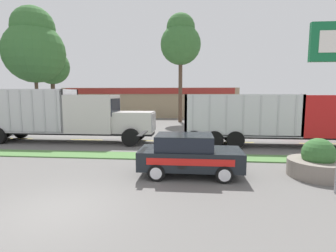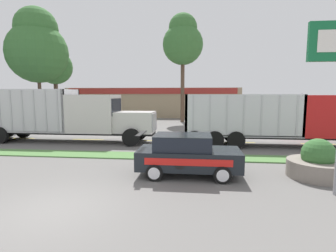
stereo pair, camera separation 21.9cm
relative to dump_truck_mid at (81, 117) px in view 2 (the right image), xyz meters
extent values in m
plane|color=slate|center=(3.93, -10.56, -1.73)|extent=(600.00, 600.00, 0.00)
cube|color=#517F42|center=(3.93, -3.83, -1.70)|extent=(120.00, 1.50, 0.06)
cube|color=yellow|center=(-5.32, 0.93, -1.73)|extent=(2.40, 0.14, 0.01)
cube|color=yellow|center=(0.08, 0.93, -1.73)|extent=(2.40, 0.14, 0.01)
cube|color=yellow|center=(5.48, 0.93, -1.73)|extent=(2.40, 0.14, 0.01)
cube|color=yellow|center=(10.88, 0.93, -1.73)|extent=(2.40, 0.14, 0.01)
cube|color=yellow|center=(16.28, 0.93, -1.73)|extent=(2.40, 0.14, 0.01)
cube|color=black|center=(-0.97, 0.00, -1.07)|extent=(12.29, 1.34, 0.18)
cube|color=silver|center=(3.87, 0.00, -0.29)|extent=(2.59, 1.99, 1.40)
cube|color=#B7B7BC|center=(5.20, 0.00, -0.29)|extent=(0.06, 1.70, 1.19)
cube|color=silver|center=(1.00, 0.00, 0.28)|extent=(3.15, 2.43, 2.54)
cube|color=black|center=(2.60, 0.00, 0.73)|extent=(0.04, 2.07, 1.14)
cylinder|color=silver|center=(-0.68, -0.79, 1.01)|extent=(0.14, 0.14, 1.46)
cube|color=silver|center=(-3.85, 0.00, -0.92)|extent=(6.54, 2.43, 0.12)
cube|color=silver|center=(-0.66, 0.00, 0.50)|extent=(0.16, 2.43, 2.85)
cube|color=silver|center=(-3.85, -1.13, 0.50)|extent=(6.54, 0.16, 2.85)
cube|color=silver|center=(-3.85, 1.14, 0.50)|extent=(6.54, 0.16, 2.85)
cube|color=#B2B2B7|center=(-4.26, -1.23, 0.50)|extent=(0.10, 0.04, 2.71)
cube|color=#B2B2B7|center=(-3.44, -1.23, 0.50)|extent=(0.10, 0.04, 2.71)
cube|color=#B2B2B7|center=(-2.62, -1.23, 0.50)|extent=(0.10, 0.04, 2.71)
cube|color=#B2B2B7|center=(-1.80, -1.23, 0.50)|extent=(0.10, 0.04, 2.71)
cube|color=#B2B2B7|center=(-0.99, -1.23, 0.50)|extent=(0.10, 0.04, 2.71)
cylinder|color=black|center=(3.87, -1.19, -1.16)|extent=(1.14, 0.30, 1.14)
cylinder|color=black|center=(3.87, 1.20, -1.16)|extent=(1.14, 0.30, 1.14)
cylinder|color=black|center=(-6.52, 1.20, -1.16)|extent=(1.14, 0.30, 1.14)
cylinder|color=black|center=(-5.20, -1.19, -1.16)|extent=(1.14, 0.30, 1.14)
cylinder|color=black|center=(-5.20, 1.20, -1.16)|extent=(1.14, 0.30, 1.14)
cube|color=black|center=(13.43, -0.13, -1.10)|extent=(12.23, 1.33, 0.18)
cube|color=red|center=(15.73, -0.13, 0.26)|extent=(2.64, 2.41, 2.55)
cylinder|color=silver|center=(14.31, -0.92, 0.95)|extent=(0.14, 0.14, 1.38)
cube|color=silver|center=(10.86, -0.13, -0.95)|extent=(7.10, 2.41, 0.12)
cube|color=silver|center=(14.33, -0.13, 0.31)|extent=(0.16, 2.41, 2.54)
cube|color=silver|center=(7.39, -0.13, 0.31)|extent=(0.16, 2.41, 2.54)
cube|color=silver|center=(10.86, -1.26, 0.31)|extent=(7.10, 0.16, 2.54)
cube|color=silver|center=(10.86, 0.99, 0.31)|extent=(7.10, 0.16, 2.54)
cube|color=#BCBCC1|center=(7.82, -1.36, 0.31)|extent=(0.10, 0.04, 2.41)
cube|color=#BCBCC1|center=(8.83, -1.36, 0.31)|extent=(0.10, 0.04, 2.41)
cube|color=#BCBCC1|center=(9.85, -1.36, 0.31)|extent=(0.10, 0.04, 2.41)
cube|color=#BCBCC1|center=(10.86, -1.36, 0.31)|extent=(0.10, 0.04, 2.41)
cube|color=#BCBCC1|center=(11.88, -1.36, 0.31)|extent=(0.10, 0.04, 2.41)
cube|color=#BCBCC1|center=(12.89, -1.36, 0.31)|extent=(0.10, 0.04, 2.41)
cube|color=#BCBCC1|center=(13.91, -1.36, 0.31)|extent=(0.10, 0.04, 2.41)
cylinder|color=black|center=(7.91, -1.32, -1.19)|extent=(1.08, 0.30, 1.08)
cylinder|color=black|center=(7.91, 1.05, -1.19)|extent=(1.08, 0.30, 1.08)
cylinder|color=black|center=(9.17, -1.32, -1.19)|extent=(1.08, 0.30, 1.08)
cylinder|color=black|center=(9.17, 1.05, -1.19)|extent=(1.08, 0.30, 1.08)
cylinder|color=black|center=(10.44, -1.32, -1.19)|extent=(1.08, 0.30, 1.08)
cylinder|color=black|center=(10.44, 1.05, -1.19)|extent=(1.08, 0.30, 1.08)
cube|color=#B7B7BC|center=(-5.78, -0.10, -0.40)|extent=(0.06, 1.62, 1.01)
cylinder|color=black|center=(-6.97, 1.03, -1.17)|extent=(1.13, 0.30, 1.13)
cube|color=black|center=(7.73, -6.86, -1.03)|extent=(4.16, 1.88, 0.76)
cube|color=black|center=(7.48, -6.86, -0.36)|extent=(2.29, 1.65, 0.56)
cube|color=black|center=(7.48, -6.86, -0.06)|extent=(2.29, 1.65, 0.04)
cube|color=black|center=(5.75, -6.85, -0.02)|extent=(0.21, 1.49, 0.03)
cube|color=red|center=(7.72, -7.81, -0.95)|extent=(3.32, 0.03, 0.27)
cylinder|color=black|center=(7.41, -7.81, -1.03)|extent=(0.42, 0.01, 0.42)
cylinder|color=black|center=(9.01, -7.76, -1.41)|extent=(0.66, 0.20, 0.66)
cylinder|color=silver|center=(9.01, -7.87, -1.41)|extent=(0.46, 0.01, 0.46)
cylinder|color=black|center=(9.02, -5.98, -1.41)|extent=(0.66, 0.20, 0.66)
cylinder|color=silver|center=(9.02, -5.87, -1.41)|extent=(0.46, 0.01, 0.46)
cylinder|color=black|center=(6.44, -7.75, -1.41)|extent=(0.66, 0.20, 0.66)
cylinder|color=silver|center=(6.44, -7.86, -1.41)|extent=(0.46, 0.01, 0.46)
cylinder|color=black|center=(6.45, -5.96, -1.41)|extent=(0.66, 0.20, 0.66)
cylinder|color=silver|center=(6.45, -5.86, -1.41)|extent=(0.46, 0.01, 0.46)
cylinder|color=gray|center=(12.88, -6.55, -1.39)|extent=(2.31, 2.31, 0.68)
sphere|color=#386B33|center=(12.88, -6.55, -0.80)|extent=(1.27, 1.27, 1.27)
cube|color=#9E896B|center=(1.60, 24.83, 0.38)|extent=(24.99, 12.00, 4.22)
cube|color=maroon|center=(1.60, 18.78, 2.04)|extent=(23.75, 0.10, 0.80)
cylinder|color=brown|center=(-9.39, 13.77, 1.01)|extent=(0.49, 0.49, 5.50)
sphere|color=#386B33|center=(-9.39, 13.77, 4.92)|extent=(4.22, 4.22, 4.22)
sphere|color=#386B33|center=(-9.39, 13.77, 6.61)|extent=(2.95, 2.95, 2.95)
cylinder|color=brown|center=(6.34, 14.03, 2.17)|extent=(0.45, 0.45, 7.80)
sphere|color=#386B33|center=(6.34, 14.03, 7.36)|extent=(4.71, 4.71, 4.71)
sphere|color=#386B33|center=(6.34, 14.03, 9.25)|extent=(3.30, 3.30, 3.30)
cylinder|color=brown|center=(-9.88, 11.12, 1.32)|extent=(0.38, 0.38, 6.11)
sphere|color=#386B33|center=(-9.88, 11.12, 6.22)|extent=(6.69, 6.69, 6.69)
sphere|color=#386B33|center=(-9.88, 11.12, 8.89)|extent=(4.68, 4.68, 4.68)
camera|label=1|loc=(7.79, -17.41, 1.58)|focal=28.00mm
camera|label=2|loc=(8.01, -17.38, 1.58)|focal=28.00mm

